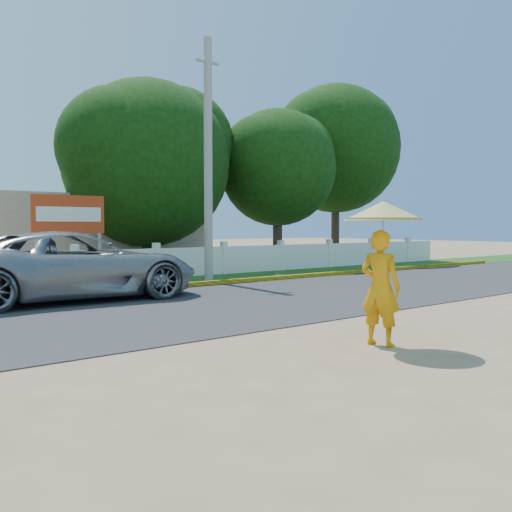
{
  "coord_description": "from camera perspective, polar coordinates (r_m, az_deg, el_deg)",
  "views": [
    {
      "loc": [
        -7.23,
        -6.72,
        1.89
      ],
      "look_at": [
        0.0,
        2.0,
        1.3
      ],
      "focal_mm": 40.0,
      "sensor_mm": 36.0,
      "label": 1
    }
  ],
  "objects": [
    {
      "name": "fence",
      "position": [
        19.37,
        -17.66,
        -1.12
      ],
      "size": [
        40.0,
        0.1,
        1.1
      ],
      "primitive_type": "cube",
      "color": "silver",
      "rests_on": "ground"
    },
    {
      "name": "monk_with_parasol",
      "position": [
        9.21,
        12.47,
        0.43
      ],
      "size": [
        1.26,
        1.26,
        2.29
      ],
      "color": "orange",
      "rests_on": "ground"
    },
    {
      "name": "billboard",
      "position": [
        20.44,
        -18.21,
        3.54
      ],
      "size": [
        2.5,
        0.13,
        2.95
      ],
      "color": "gray",
      "rests_on": "ground"
    },
    {
      "name": "ground",
      "position": [
        10.05,
        7.37,
        -7.88
      ],
      "size": [
        120.0,
        120.0,
        0.0
      ],
      "primitive_type": "plane",
      "color": "#9E8460",
      "rests_on": "ground"
    },
    {
      "name": "building_near",
      "position": [
        26.75,
        -17.21,
        2.24
      ],
      "size": [
        10.0,
        6.0,
        3.2
      ],
      "primitive_type": "cube",
      "color": "#B7AD99",
      "rests_on": "ground"
    },
    {
      "name": "tree_row",
      "position": [
        23.25,
        -14.73,
        10.63
      ],
      "size": [
        37.95,
        7.73,
        9.6
      ],
      "color": "#473828",
      "rests_on": "ground"
    },
    {
      "name": "curb",
      "position": [
        16.54,
        -13.53,
        -3.38
      ],
      "size": [
        40.0,
        0.18,
        0.16
      ],
      "primitive_type": "cube",
      "color": "yellow",
      "rests_on": "ground"
    },
    {
      "name": "vehicle",
      "position": [
        15.26,
        -17.71,
        -0.94
      ],
      "size": [
        6.49,
        3.23,
        1.77
      ],
      "primitive_type": "imported",
      "rotation": [
        0.0,
        0.0,
        1.52
      ],
      "color": "gray",
      "rests_on": "ground"
    },
    {
      "name": "road",
      "position": [
        13.48,
        -6.83,
        -5.05
      ],
      "size": [
        60.0,
        7.0,
        0.02
      ],
      "primitive_type": "cube",
      "color": "#38383A",
      "rests_on": "ground"
    },
    {
      "name": "grass_verge",
      "position": [
        18.08,
        -15.9,
        -3.08
      ],
      "size": [
        60.0,
        3.5,
        0.03
      ],
      "primitive_type": "cube",
      "color": "#2D601E",
      "rests_on": "ground"
    },
    {
      "name": "utility_pole",
      "position": [
        19.4,
        -4.81,
        9.44
      ],
      "size": [
        0.28,
        0.28,
        8.14
      ],
      "primitive_type": "cylinder",
      "color": "gray",
      "rests_on": "ground"
    }
  ]
}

